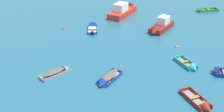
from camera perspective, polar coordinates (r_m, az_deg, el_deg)
The scene contains 11 objects.
motor_launch_red_distant_center at distance 45.12m, azimuth 2.50°, elevation 9.48°, with size 5.81×6.78×2.57m.
rowboat_deep_blue_far_back at distance 26.36m, azimuth -1.13°, elevation -4.92°, with size 3.05×3.49×1.09m.
rowboat_maroon_midfield_right at distance 24.40m, azimuth 18.25°, elevation -9.70°, with size 1.97×3.70×1.08m.
rowboat_turquoise_near_right at distance 29.94m, azimuth 15.97°, elevation -2.10°, with size 1.87×3.47×1.03m.
rowboat_green_back_row_right at distance 49.16m, azimuth 18.30°, elevation 9.00°, with size 4.05×1.47×1.11m.
rowboat_grey_back_row_center at distance 28.28m, azimuth -11.09°, elevation -3.14°, with size 3.25×2.76×0.96m.
rowboat_deep_blue_back_row_left at distance 29.69m, azimuth 22.03°, elevation -3.33°, with size 4.22×2.49×1.22m.
rowboat_blue_near_left at distance 39.57m, azimuth -4.02°, elevation 6.08°, with size 1.59×3.96×1.19m.
motor_launch_maroon_midfield_left at distance 39.02m, azimuth 10.05°, elevation 6.07°, with size 4.81×5.16×2.14m.
mooring_buoy_midfield at distance 39.80m, azimuth -10.03°, elevation 5.60°, with size 0.43×0.43×0.43m, color red.
mooring_buoy_near_foreground at distance 34.40m, azimuth 13.35°, elevation 1.79°, with size 0.41×0.41×0.41m, color orange.
Camera 1 is at (-3.56, -4.19, 14.15)m, focal length 43.90 mm.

